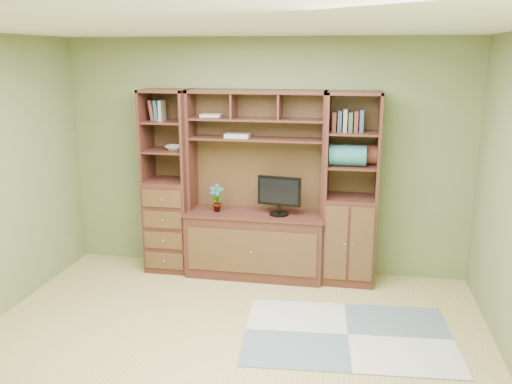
% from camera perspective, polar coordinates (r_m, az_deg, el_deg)
% --- Properties ---
extents(room, '(4.60, 4.10, 2.64)m').
position_cam_1_polar(room, '(4.14, -3.70, -1.28)').
color(room, tan).
rests_on(room, ground).
extents(center_hutch, '(1.54, 0.53, 2.05)m').
position_cam_1_polar(center_hutch, '(5.86, -0.09, 0.59)').
color(center_hutch, '#431F17').
rests_on(center_hutch, ground).
extents(left_tower, '(0.50, 0.45, 2.05)m').
position_cam_1_polar(left_tower, '(6.15, -9.21, 1.07)').
color(left_tower, '#431F17').
rests_on(left_tower, ground).
extents(right_tower, '(0.55, 0.45, 2.05)m').
position_cam_1_polar(right_tower, '(5.80, 9.99, 0.24)').
color(right_tower, '#431F17').
rests_on(right_tower, ground).
extents(rug, '(1.91, 1.35, 0.01)m').
position_cam_1_polar(rug, '(5.01, 9.66, -14.60)').
color(rug, '#9BA1A0').
rests_on(rug, ground).
extents(monitor, '(0.50, 0.28, 0.58)m').
position_cam_1_polar(monitor, '(5.78, 2.47, 0.36)').
color(monitor, black).
rests_on(monitor, center_hutch).
extents(orchid, '(0.16, 0.11, 0.31)m').
position_cam_1_polar(orchid, '(5.95, -4.20, -0.63)').
color(orchid, '#AA4E39').
rests_on(orchid, center_hutch).
extents(magazines, '(0.26, 0.19, 0.04)m').
position_cam_1_polar(magazines, '(5.88, -1.95, 5.97)').
color(magazines, '#B4A499').
rests_on(magazines, center_hutch).
extents(bowl, '(0.20, 0.20, 0.05)m').
position_cam_1_polar(bowl, '(6.05, -8.56, 4.64)').
color(bowl, beige).
rests_on(bowl, left_tower).
extents(blanket_teal, '(0.38, 0.22, 0.22)m').
position_cam_1_polar(blanket_teal, '(5.68, 9.63, 3.81)').
color(blanket_teal, '#276765').
rests_on(blanket_teal, right_tower).
extents(blanket_red, '(0.37, 0.21, 0.21)m').
position_cam_1_polar(blanket_red, '(5.80, 10.94, 3.92)').
color(blanket_red, brown).
rests_on(blanket_red, right_tower).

